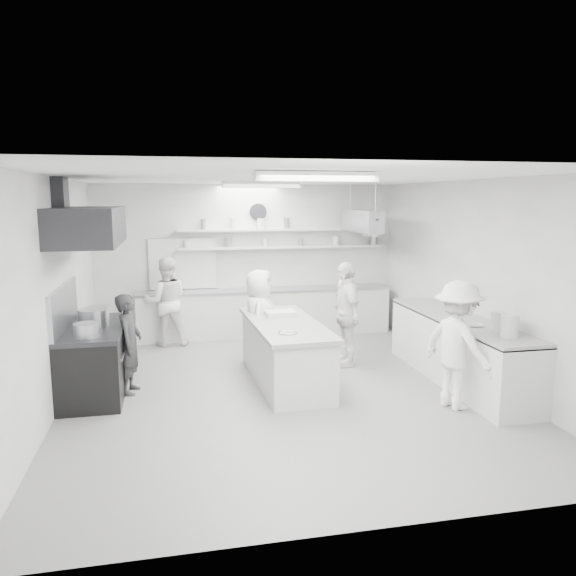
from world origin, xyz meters
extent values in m
cube|color=gray|center=(0.00, 0.00, -0.01)|extent=(6.00, 7.00, 0.02)
cube|color=white|center=(0.00, 0.00, 3.01)|extent=(6.00, 7.00, 0.02)
cube|color=silver|center=(0.00, 3.50, 1.50)|extent=(6.00, 0.04, 3.00)
cube|color=silver|center=(0.00, -3.50, 1.50)|extent=(6.00, 0.04, 3.00)
cube|color=silver|center=(-3.00, 0.00, 1.50)|extent=(0.04, 7.00, 3.00)
cube|color=silver|center=(3.00, 0.00, 1.50)|extent=(0.04, 7.00, 3.00)
cube|color=black|center=(-2.60, 0.40, 0.45)|extent=(0.80, 1.80, 0.90)
cube|color=#29292D|center=(-2.60, 0.40, 2.35)|extent=(0.85, 2.00, 0.50)
cube|color=silver|center=(0.30, 3.20, 0.46)|extent=(5.00, 0.60, 0.92)
cube|color=silver|center=(0.70, 3.37, 1.75)|extent=(4.20, 0.26, 0.04)
cube|color=silver|center=(0.70, 3.37, 2.10)|extent=(4.20, 0.26, 0.04)
cube|color=black|center=(-1.30, 3.48, 1.45)|extent=(1.30, 0.04, 1.00)
cylinder|color=white|center=(0.20, 3.46, 2.45)|extent=(0.32, 0.05, 0.32)
cube|color=silver|center=(2.65, -0.20, 0.47)|extent=(0.74, 3.30, 0.94)
cube|color=#ABADB2|center=(2.00, 2.40, 2.30)|extent=(0.30, 1.60, 0.40)
cube|color=silver|center=(0.00, -1.80, 2.94)|extent=(1.30, 0.25, 0.10)
cube|color=silver|center=(0.00, 1.80, 2.94)|extent=(1.30, 0.25, 0.10)
cube|color=silver|center=(0.11, 0.31, 0.43)|extent=(0.98, 2.39, 0.87)
cylinder|color=#ABADB2|center=(-2.60, 0.48, 1.05)|extent=(0.42, 0.42, 0.28)
imported|color=#2A2A2C|center=(-2.12, 0.31, 0.71)|extent=(0.42, 0.56, 1.42)
imported|color=white|center=(-1.63, 2.82, 0.83)|extent=(0.82, 0.64, 1.65)
imported|color=white|center=(-0.15, 1.17, 0.80)|extent=(0.67, 0.88, 1.59)
imported|color=white|center=(1.25, 0.95, 0.86)|extent=(0.43, 1.01, 1.71)
imported|color=white|center=(2.09, -1.15, 0.84)|extent=(0.95, 1.23, 1.68)
imported|color=#ABADB2|center=(0.00, -0.37, 0.90)|extent=(0.31, 0.31, 0.06)
imported|color=silver|center=(0.10, -0.25, 0.90)|extent=(0.21, 0.21, 0.06)
imported|color=silver|center=(2.56, -0.73, 0.97)|extent=(0.28, 0.28, 0.06)
camera|label=1|loc=(-1.48, -7.44, 2.72)|focal=34.29mm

